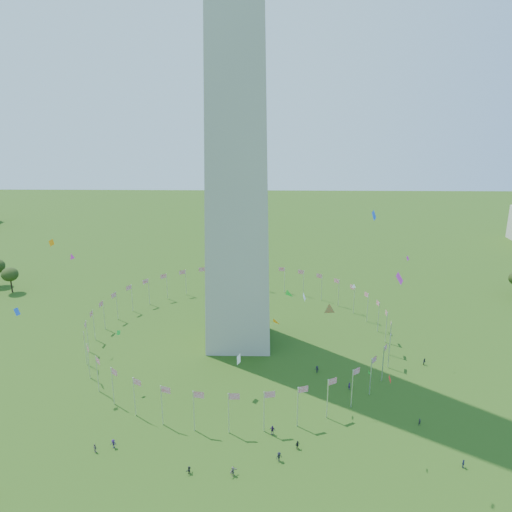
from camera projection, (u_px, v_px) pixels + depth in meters
The scene contains 5 objects.
ground at pixel (225, 468), 89.66m from camera, with size 600.00×600.00×0.00m, color #22420F.
washington_monument at pixel (236, 3), 112.72m from camera, with size 16.80×16.80×169.00m, color #AEAA9B, non-canonical shape.
flag_ring at pixel (239, 326), 136.14m from camera, with size 80.24×80.24×9.00m.
crowd at pixel (240, 457), 91.03m from camera, with size 102.03×64.70×1.97m.
kites_aloft at pixel (260, 311), 107.04m from camera, with size 121.07×56.30×41.66m.
Camera 1 is at (7.07, -74.43, 62.74)m, focal length 35.00 mm.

